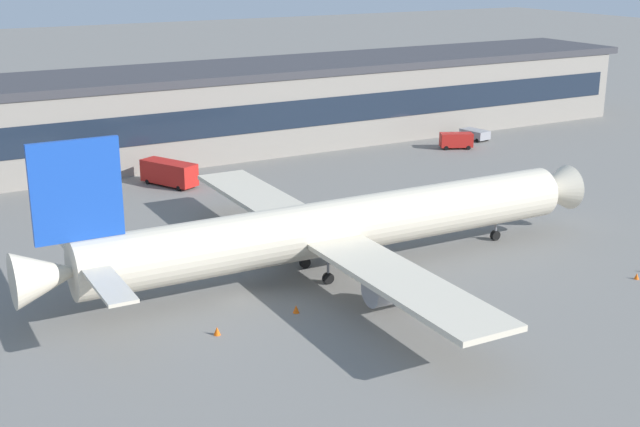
{
  "coord_description": "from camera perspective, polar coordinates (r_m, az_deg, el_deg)",
  "views": [
    {
      "loc": [
        -29.39,
        -68.62,
        31.27
      ],
      "look_at": [
        11.76,
        5.1,
        5.0
      ],
      "focal_mm": 48.07,
      "sensor_mm": 36.0,
      "label": 1
    }
  ],
  "objects": [
    {
      "name": "ground_plane",
      "position": [
        80.93,
        -5.54,
        -5.53
      ],
      "size": [
        600.0,
        600.0,
        0.0
      ],
      "primitive_type": "plane",
      "color": "slate"
    },
    {
      "name": "pushback_tractor",
      "position": [
        148.21,
        10.24,
        5.24
      ],
      "size": [
        3.32,
        5.15,
        1.75
      ],
      "color": "gray",
      "rests_on": "ground_plane"
    },
    {
      "name": "crew_van",
      "position": [
        141.03,
        9.02,
        4.87
      ],
      "size": [
        5.64,
        4.2,
        2.55
      ],
      "color": "red",
      "rests_on": "ground_plane"
    },
    {
      "name": "traffic_cone_3",
      "position": [
        90.17,
        20.33,
        -3.93
      ],
      "size": [
        0.49,
        0.49,
        0.62
      ],
      "primitive_type": "cone",
      "color": "#F2590C",
      "rests_on": "ground_plane"
    },
    {
      "name": "fuel_truck",
      "position": [
        119.17,
        -10.08,
        2.74
      ],
      "size": [
        6.2,
        8.78,
        3.35
      ],
      "color": "red",
      "rests_on": "ground_plane"
    },
    {
      "name": "traffic_cone_0",
      "position": [
        73.34,
        -6.87,
        -7.77
      ],
      "size": [
        0.59,
        0.59,
        0.74
      ],
      "primitive_type": "cone",
      "color": "#F2590C",
      "rests_on": "ground_plane"
    },
    {
      "name": "traffic_cone_1",
      "position": [
        77.04,
        -1.6,
        -6.37
      ],
      "size": [
        0.59,
        0.59,
        0.74
      ],
      "primitive_type": "cone",
      "color": "#F2590C",
      "rests_on": "ground_plane"
    },
    {
      "name": "terminal_building",
      "position": [
        131.92,
        -15.86,
        5.86
      ],
      "size": [
        200.7,
        20.34,
        13.2
      ],
      "color": "gray",
      "rests_on": "ground_plane"
    },
    {
      "name": "airliner",
      "position": [
        84.75,
        0.77,
        -0.94
      ],
      "size": [
        61.81,
        53.01,
        16.18
      ],
      "color": "beige",
      "rests_on": "ground_plane"
    }
  ]
}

